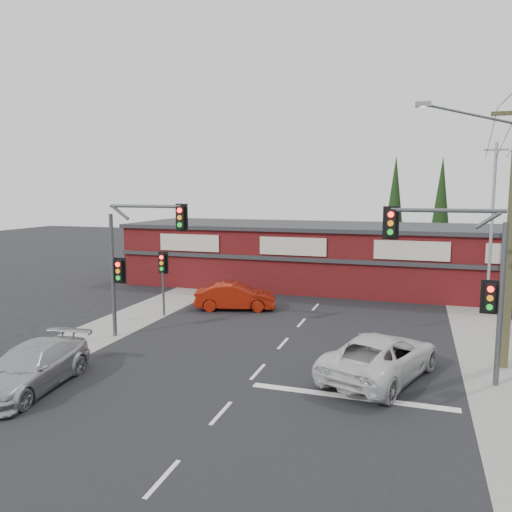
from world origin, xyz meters
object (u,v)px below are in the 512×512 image
(white_suv, at_px, (381,356))
(red_sedan, at_px, (235,297))
(silver_suv, at_px, (31,368))
(utility_pole, at_px, (508,222))
(shop_building, at_px, (321,255))

(white_suv, bearing_deg, red_sedan, -23.53)
(silver_suv, height_order, utility_pole, utility_pole)
(red_sedan, distance_m, utility_pole, 14.39)
(white_suv, relative_size, silver_suv, 1.12)
(red_sedan, relative_size, shop_building, 0.16)
(silver_suv, height_order, red_sedan, red_sedan)
(silver_suv, xyz_separation_m, utility_pole, (15.03, 7.04, 4.67))
(utility_pole, bearing_deg, red_sedan, 156.38)
(shop_building, bearing_deg, utility_pole, -56.24)
(white_suv, distance_m, shop_building, 17.31)
(white_suv, relative_size, shop_building, 0.20)
(shop_building, bearing_deg, white_suv, -72.32)
(white_suv, height_order, red_sedan, white_suv)
(shop_building, xyz_separation_m, utility_pole, (9.36, -14.00, 3.26))
(silver_suv, relative_size, utility_pole, 0.50)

